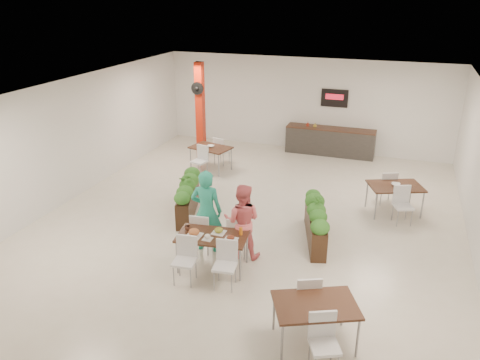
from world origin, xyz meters
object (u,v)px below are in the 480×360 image
Objects in this scene: diner_man at (207,211)px; side_table_a at (211,151)px; planter_left at (188,195)px; service_counter at (330,141)px; red_column at (200,111)px; main_table at (212,240)px; planter_right at (316,220)px; diner_woman at (242,221)px; side_table_b at (395,190)px; side_table_c at (315,310)px.

side_table_a is at bearing -75.51° from diner_man.
planter_left is at bearing -64.23° from side_table_a.
side_table_a is (-3.28, -2.75, 0.14)m from service_counter.
main_table is at bearing -64.35° from red_column.
planter_right is 1.20× the size of side_table_a.
diner_man is 0.81m from diner_woman.
diner_man is 1.91m from planter_left.
red_column is 6.44m from planter_right.
red_column is 1.93× the size of side_table_b.
planter_right is (3.29, -0.30, -0.01)m from planter_left.
side_table_a is at bearing 139.46° from planter_right.
planter_right is at bearing -158.56° from diner_man.
side_table_a is at bearing 144.18° from side_table_b.
planter_left is at bearing -59.20° from diner_man.
diner_man reaches higher than diner_woman.
main_table is 0.79m from diner_woman.
service_counter is at bearing 82.38° from main_table.
planter_left reaches higher than side_table_c.
service_counter is 7.35m from diner_woman.
service_counter is 6.40m from planter_left.
red_column is at bearing 137.60° from planter_right.
diner_woman reaches higher than planter_right.
side_table_c is at bearing -42.75° from planter_left.
side_table_b is 1.01× the size of side_table_c.
service_counter is 8.04m from main_table.
service_counter reaches higher than side_table_b.
planter_right is (1.34, 1.17, -0.31)m from diner_woman.
planter_right is 1.22× the size of side_table_c.
side_table_b is at bearing -60.59° from service_counter.
red_column is 1.95× the size of diner_woman.
side_table_c is (3.92, -3.62, 0.11)m from planter_left.
red_column is 6.85m from main_table.
red_column is 1.73× the size of diner_man.
main_table is 2.54m from planter_right.
red_column is 9.32m from side_table_c.
diner_man is 1.13× the size of diner_woman.
side_table_a is at bearing 112.99° from main_table.
side_table_c is (0.62, -3.32, 0.12)m from planter_right.
diner_woman is at bearing 58.05° from main_table.
diner_woman is at bearing 172.71° from diner_man.
service_counter is at bearing 25.00° from red_column.
service_counter is 1.51× the size of planter_left.
planter_left is 3.31m from planter_right.
red_column is at bearing -65.78° from diner_woman.
diner_man is (-0.39, 0.66, 0.29)m from main_table.
service_counter is 1.79× the size of side_table_a.
service_counter is 1.81× the size of side_table_b.
diner_man is at bearing 117.16° from side_table_c.
main_table is (2.93, -6.11, -1.01)m from red_column.
diner_woman reaches higher than side_table_c.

